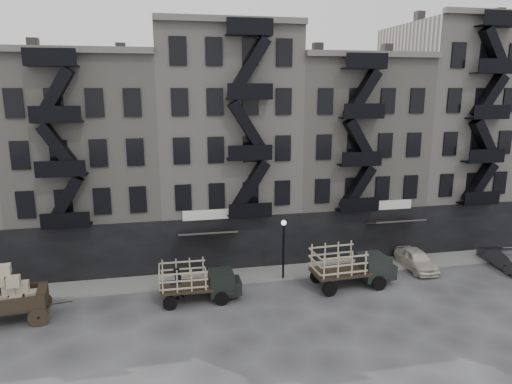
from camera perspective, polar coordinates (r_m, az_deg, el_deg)
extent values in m
plane|color=#38383A|center=(29.15, -1.14, -13.42)|extent=(140.00, 140.00, 0.00)
cube|color=slate|center=(32.48, -2.34, -10.41)|extent=(55.00, 2.50, 0.15)
cube|color=gray|center=(36.51, -19.81, 3.61)|extent=(10.00, 10.00, 15.00)
cube|color=black|center=(33.08, -20.26, -7.21)|extent=(10.00, 0.35, 4.00)
cube|color=#595651|center=(31.10, -22.29, 16.19)|extent=(10.00, 0.50, 0.40)
cube|color=#4C4744|center=(36.76, -25.62, 15.88)|extent=(0.70, 0.70, 1.20)
cube|color=#4C4744|center=(35.91, -16.72, 16.67)|extent=(0.70, 0.70, 1.20)
cube|color=#9E9991|center=(36.27, -4.05, 5.89)|extent=(10.00, 10.00, 17.00)
cube|color=black|center=(32.97, -2.74, -6.45)|extent=(10.00, 0.35, 4.00)
cube|color=#595651|center=(31.19, -3.00, 20.78)|extent=(10.00, 0.50, 0.40)
cube|color=#4C4744|center=(36.04, -9.34, 20.22)|extent=(0.70, 0.70, 1.20)
cube|color=#4C4744|center=(36.70, -0.16, 20.24)|extent=(0.70, 0.70, 1.20)
cube|color=gray|center=(38.97, 10.76, 4.70)|extent=(10.00, 10.00, 15.00)
cube|color=black|center=(35.77, 13.37, -5.22)|extent=(10.00, 0.35, 4.00)
cube|color=#595651|center=(33.95, 14.72, 16.36)|extent=(10.00, 0.50, 0.40)
cube|color=#4C4744|center=(37.64, 6.88, 16.91)|extent=(0.70, 0.70, 1.20)
cube|color=#4C4744|center=(39.69, 14.76, 16.39)|extent=(0.70, 0.70, 1.20)
cube|color=#9E9991|center=(43.55, 23.22, 6.72)|extent=(10.00, 10.00, 18.00)
cube|color=black|center=(40.90, 26.24, -3.94)|extent=(10.00, 0.35, 4.00)
cube|color=#595651|center=(39.59, 28.88, 19.06)|extent=(10.00, 0.50, 0.40)
cube|color=#4C4744|center=(42.12, 20.87, 19.87)|extent=(0.70, 0.70, 1.20)
cube|color=#4C4744|center=(45.20, 27.12, 18.80)|extent=(0.70, 0.70, 1.20)
cylinder|color=black|center=(31.29, 3.44, -7.55)|extent=(0.14, 0.14, 4.00)
sphere|color=silver|center=(30.62, 3.49, -3.86)|extent=(0.36, 0.36, 0.36)
cube|color=black|center=(29.66, -28.22, -12.41)|extent=(3.88, 2.42, 0.20)
cylinder|color=black|center=(28.73, -25.54, -13.95)|extent=(1.12, 0.26, 1.12)
cylinder|color=black|center=(30.56, -25.17, -12.28)|extent=(1.12, 0.26, 1.12)
cube|color=black|center=(29.26, -25.11, -11.54)|extent=(0.73, 1.68, 0.81)
cube|color=black|center=(28.95, -8.70, -11.61)|extent=(3.19, 1.88, 0.17)
cube|color=black|center=(29.06, -4.37, -11.20)|extent=(1.50, 1.69, 1.41)
cube|color=black|center=(29.27, -2.69, -11.59)|extent=(0.75, 1.41, 0.84)
cylinder|color=black|center=(28.48, -4.31, -13.17)|extent=(0.84, 0.21, 0.84)
cylinder|color=black|center=(30.17, -4.75, -11.63)|extent=(0.84, 0.21, 0.84)
cylinder|color=black|center=(28.33, -10.70, -13.53)|extent=(0.84, 0.21, 0.84)
cylinder|color=black|center=(30.02, -10.75, -11.95)|extent=(0.84, 0.21, 0.84)
cube|color=black|center=(30.93, 10.43, -9.77)|extent=(3.70, 2.31, 0.19)
cube|color=black|center=(31.95, 14.44, -9.02)|extent=(1.79, 1.99, 1.58)
cube|color=black|center=(32.52, 15.89, -9.32)|extent=(0.93, 1.63, 0.95)
cylinder|color=black|center=(31.34, 15.14, -10.97)|extent=(0.96, 0.29, 0.95)
cylinder|color=black|center=(33.03, 13.31, -9.60)|extent=(0.96, 0.29, 0.95)
cylinder|color=black|center=(29.86, 9.19, -11.91)|extent=(0.96, 0.29, 0.95)
cylinder|color=black|center=(31.62, 7.63, -10.39)|extent=(0.96, 0.29, 0.95)
imported|color=beige|center=(35.53, 19.39, -7.93)|extent=(1.85, 4.32, 1.45)
imported|color=#262528|center=(38.36, 28.66, -7.25)|extent=(1.89, 4.61, 1.49)
imported|color=black|center=(29.40, -9.94, -11.20)|extent=(1.25, 1.23, 2.03)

